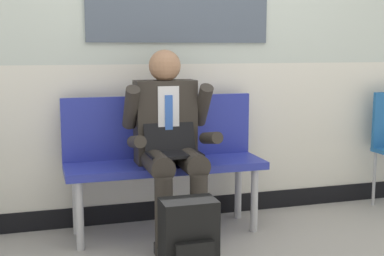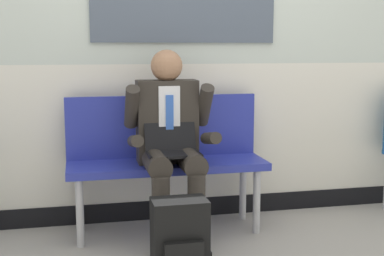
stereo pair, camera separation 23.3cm
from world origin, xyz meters
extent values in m
plane|color=#9E9991|center=(0.00, 0.00, 0.00)|extent=(18.00, 18.00, 0.00)
cube|color=silver|center=(0.00, 0.64, 0.64)|extent=(5.52, 0.12, 1.00)
cube|color=black|center=(0.00, 0.64, 0.07)|extent=(5.52, 0.14, 0.14)
cube|color=#28339E|center=(-0.25, 0.29, 0.47)|extent=(1.34, 0.42, 0.05)
cube|color=#28339E|center=(-0.25, 0.47, 0.71)|extent=(1.34, 0.04, 0.43)
cylinder|color=#B7B7BC|center=(-0.84, 0.14, 0.22)|extent=(0.05, 0.05, 0.44)
cylinder|color=#B7B7BC|center=(-0.84, 0.44, 0.22)|extent=(0.05, 0.05, 0.44)
cylinder|color=#B7B7BC|center=(0.34, 0.14, 0.22)|extent=(0.05, 0.05, 0.44)
cylinder|color=#B7B7BC|center=(0.34, 0.44, 0.22)|extent=(0.05, 0.05, 0.44)
cylinder|color=#2D2823|center=(-0.36, 0.08, 0.54)|extent=(0.15, 0.40, 0.15)
cylinder|color=#2D2823|center=(-0.36, -0.11, 0.25)|extent=(0.11, 0.11, 0.49)
cube|color=black|center=(-0.36, -0.17, 0.04)|extent=(0.10, 0.26, 0.07)
cylinder|color=#2D2823|center=(-0.14, 0.08, 0.54)|extent=(0.15, 0.40, 0.15)
cylinder|color=#2D2823|center=(-0.14, -0.11, 0.25)|extent=(0.11, 0.11, 0.49)
cube|color=black|center=(-0.14, -0.17, 0.04)|extent=(0.10, 0.26, 0.07)
cube|color=#2D2823|center=(-0.25, 0.29, 0.77)|extent=(0.40, 0.18, 0.55)
cube|color=silver|center=(-0.25, 0.20, 0.82)|extent=(0.14, 0.01, 0.38)
cube|color=blue|center=(-0.25, 0.19, 0.79)|extent=(0.05, 0.01, 0.33)
sphere|color=#9E7051|center=(-0.25, 0.29, 1.14)|extent=(0.21, 0.21, 0.21)
cylinder|color=#2D2823|center=(-0.49, 0.22, 0.88)|extent=(0.09, 0.25, 0.30)
cylinder|color=#2D2823|center=(-0.49, 0.05, 0.69)|extent=(0.08, 0.27, 0.12)
cylinder|color=#2D2823|center=(-0.01, 0.22, 0.88)|extent=(0.09, 0.25, 0.30)
cylinder|color=#2D2823|center=(-0.01, 0.05, 0.69)|extent=(0.08, 0.27, 0.12)
cube|color=black|center=(-0.25, 0.05, 0.59)|extent=(0.33, 0.22, 0.02)
cube|color=black|center=(-0.25, 0.18, 0.70)|extent=(0.33, 0.08, 0.21)
cube|color=black|center=(-0.33, -0.53, 0.24)|extent=(0.29, 0.19, 0.47)
cylinder|color=#A5A5AA|center=(1.50, 0.42, 0.22)|extent=(0.02, 0.02, 0.44)
camera|label=1|loc=(-1.06, -3.04, 1.25)|focal=48.64mm
camera|label=2|loc=(-0.84, -3.10, 1.25)|focal=48.64mm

